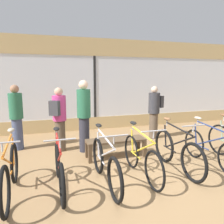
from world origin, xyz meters
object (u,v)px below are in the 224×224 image
object	(u,v)px
bicycle_center_right	(177,152)
bicycle_right	(210,148)
bicycle_center_left	(105,164)
bicycle_far_left	(10,173)
customer_mid_floor	(84,114)
display_bench	(116,142)
bicycle_center	(141,157)
customer_by_window	(154,111)
customer_near_bench	(16,116)
customer_near_rack	(59,117)
bicycle_left	(59,169)

from	to	relation	value
bicycle_center_right	bicycle_right	distance (m)	0.82
bicycle_center_left	bicycle_far_left	bearing A→B (deg)	176.71
bicycle_far_left	customer_mid_floor	size ratio (longest dim) A/B	0.98
bicycle_center_left	bicycle_right	distance (m)	2.37
bicycle_center_left	display_bench	xyz separation A→B (m)	(0.61, 1.22, -0.03)
bicycle_far_left	bicycle_center	world-z (taller)	bicycle_far_left
bicycle_far_left	customer_by_window	xyz separation A→B (m)	(3.79, 2.32, 0.47)
bicycle_center_left	bicycle_right	size ratio (longest dim) A/B	1.02
bicycle_far_left	customer_by_window	distance (m)	4.47
bicycle_center_left	bicycle_center	size ratio (longest dim) A/B	1.05
display_bench	customer_near_bench	xyz separation A→B (m)	(-2.27, 1.30, 0.53)
customer_mid_floor	bicycle_center	bearing A→B (deg)	-66.80
bicycle_center	bicycle_center_right	world-z (taller)	bicycle_center_right
display_bench	customer_near_rack	distance (m)	1.58
bicycle_center_left	bicycle_right	world-z (taller)	bicycle_center_left
bicycle_center_left	bicycle_center	xyz separation A→B (m)	(0.73, 0.08, 0.00)
display_bench	customer_by_window	size ratio (longest dim) A/B	0.87
customer_near_bench	bicycle_right	bearing A→B (deg)	-30.59
bicycle_right	display_bench	distance (m)	2.07
customer_near_rack	customer_near_bench	xyz separation A→B (m)	(-1.05, 0.44, 0.01)
bicycle_left	customer_near_rack	xyz separation A→B (m)	(0.16, 2.00, 0.51)
customer_near_rack	customer_by_window	bearing A→B (deg)	6.55
bicycle_center	bicycle_center_left	bearing A→B (deg)	-173.56
bicycle_left	customer_by_window	world-z (taller)	customer_by_window
customer_mid_floor	customer_near_bench	xyz separation A→B (m)	(-1.64, 0.67, -0.07)
bicycle_center	customer_mid_floor	world-z (taller)	customer_mid_floor
customer_by_window	customer_mid_floor	bearing A→B (deg)	-166.21
bicycle_right	display_bench	size ratio (longest dim) A/B	1.25
bicycle_center_left	bicycle_center	world-z (taller)	bicycle_center_left
bicycle_center_right	customer_by_window	distance (m)	2.43
customer_by_window	bicycle_center_right	bearing A→B (deg)	-107.20
bicycle_right	customer_by_window	size ratio (longest dim) A/B	1.08
bicycle_center	customer_by_window	world-z (taller)	customer_by_window
bicycle_far_left	bicycle_right	bearing A→B (deg)	0.70
bicycle_right	display_bench	world-z (taller)	bicycle_right
bicycle_center_left	customer_by_window	bearing A→B (deg)	46.93
bicycle_far_left	bicycle_center_right	size ratio (longest dim) A/B	1.01
display_bench	bicycle_right	bearing A→B (deg)	-31.59
bicycle_right	customer_mid_floor	world-z (taller)	customer_mid_floor
bicycle_right	customer_mid_floor	distance (m)	3.00
bicycle_center_right	customer_mid_floor	xyz separation A→B (m)	(-1.58, 1.71, 0.56)
customer_near_bench	bicycle_center	bearing A→B (deg)	-45.52
bicycle_left	customer_near_rack	world-z (taller)	customer_near_rack
customer_by_window	customer_mid_floor	world-z (taller)	customer_mid_floor
bicycle_center_right	customer_by_window	size ratio (longest dim) A/B	1.08
bicycle_left	bicycle_center	bearing A→B (deg)	0.09
display_bench	customer_near_rack	bearing A→B (deg)	144.93
bicycle_center_right	customer_near_bench	world-z (taller)	customer_near_bench
bicycle_center_right	display_bench	world-z (taller)	bicycle_center_right
bicycle_far_left	bicycle_center_left	size ratio (longest dim) A/B	0.99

